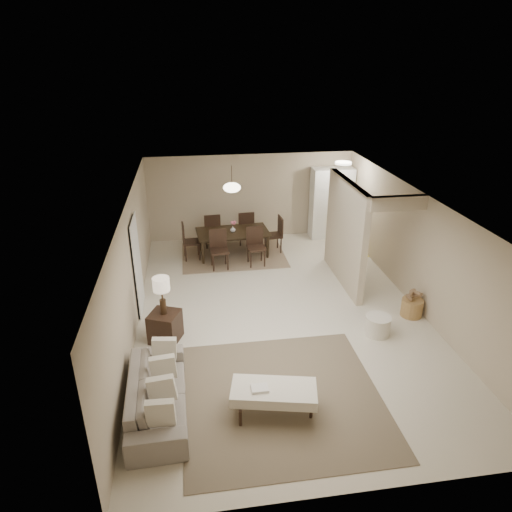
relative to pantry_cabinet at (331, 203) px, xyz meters
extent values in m
plane|color=beige|center=(-2.35, -4.15, -1.05)|extent=(9.00, 9.00, 0.00)
plane|color=white|center=(-2.35, -4.15, 1.45)|extent=(9.00, 9.00, 0.00)
plane|color=#BAA88D|center=(-2.35, 0.35, 0.20)|extent=(6.00, 0.00, 6.00)
plane|color=#BAA88D|center=(-5.35, -4.15, 0.20)|extent=(0.00, 9.00, 9.00)
plane|color=#BAA88D|center=(0.65, -4.15, 0.20)|extent=(0.00, 9.00, 9.00)
cube|color=#BAA88D|center=(-0.55, -2.90, 0.20)|extent=(0.15, 2.50, 2.50)
cube|color=black|center=(-5.32, -3.55, -0.03)|extent=(0.04, 0.90, 2.04)
cube|color=white|center=(0.00, 0.00, 0.00)|extent=(1.20, 0.55, 2.10)
cylinder|color=white|center=(-0.05, -0.95, 1.41)|extent=(0.44, 0.44, 0.05)
cube|color=brown|center=(-2.83, -6.78, -1.04)|extent=(3.20, 3.20, 0.01)
imported|color=gray|center=(-4.80, -6.78, -0.73)|extent=(2.23, 0.92, 0.64)
cube|color=white|center=(-3.03, -7.08, -0.67)|extent=(1.41, 0.86, 0.17)
cylinder|color=black|center=(-3.57, -7.29, -0.90)|extent=(0.05, 0.05, 0.29)
cylinder|color=black|center=(-2.48, -7.29, -0.90)|extent=(0.05, 0.05, 0.29)
cylinder|color=black|center=(-3.57, -6.86, -0.90)|extent=(0.05, 0.05, 0.29)
cylinder|color=black|center=(-2.48, -6.86, -0.90)|extent=(0.05, 0.05, 0.29)
cube|color=black|center=(-4.75, -4.83, -0.75)|extent=(0.70, 0.70, 0.59)
cylinder|color=#412D1B|center=(-4.75, -4.83, -0.31)|extent=(0.12, 0.12, 0.30)
cylinder|color=#412D1B|center=(-4.75, -4.83, -0.03)|extent=(0.03, 0.03, 0.26)
cylinder|color=beige|center=(-4.75, -4.83, 0.17)|extent=(0.32, 0.32, 0.26)
cylinder|color=white|center=(-0.59, -5.26, -0.85)|extent=(0.51, 0.51, 0.39)
cylinder|color=olive|center=(0.40, -4.70, -0.86)|extent=(0.52, 0.52, 0.38)
cube|color=#766249|center=(-3.03, -0.98, -1.04)|extent=(2.80, 2.10, 0.01)
imported|color=black|center=(-3.03, -0.98, -0.71)|extent=(2.01, 1.21, 0.68)
imported|color=silver|center=(-3.03, -0.98, -0.29)|extent=(0.20, 0.20, 0.16)
cube|color=yellow|center=(0.29, -1.29, -1.04)|extent=(1.07, 0.77, 0.01)
cylinder|color=#412D1B|center=(-3.03, -0.98, 1.20)|extent=(0.02, 0.02, 0.50)
ellipsoid|color=#FFEAC6|center=(-3.03, -0.98, 0.87)|extent=(0.46, 0.46, 0.25)
camera|label=1|loc=(-4.11, -12.49, 4.11)|focal=32.00mm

